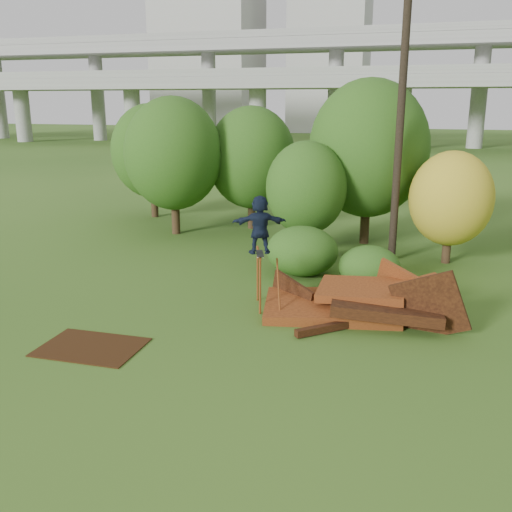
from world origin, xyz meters
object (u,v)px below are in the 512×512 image
(scrap_pile, at_px, (355,304))
(utility_pole, at_px, (401,109))
(skater, at_px, (260,224))
(flat_plate, at_px, (91,347))

(scrap_pile, height_order, utility_pole, utility_pole)
(skater, height_order, utility_pole, utility_pole)
(utility_pole, bearing_deg, skater, -115.59)
(scrap_pile, relative_size, utility_pole, 0.52)
(utility_pole, bearing_deg, flat_plate, -122.23)
(flat_plate, bearing_deg, skater, 47.41)
(utility_pole, bearing_deg, scrap_pile, -95.30)
(flat_plate, height_order, utility_pole, utility_pole)
(skater, xyz_separation_m, utility_pole, (3.19, 6.66, 2.98))
(scrap_pile, height_order, flat_plate, scrap_pile)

